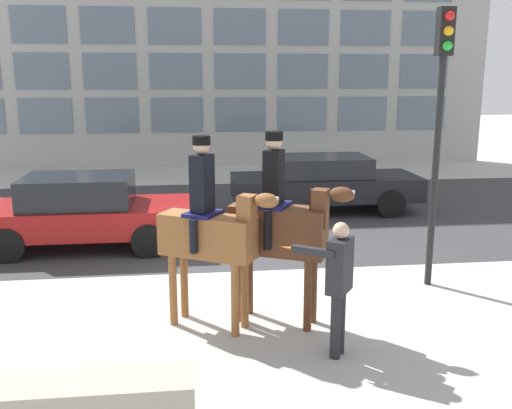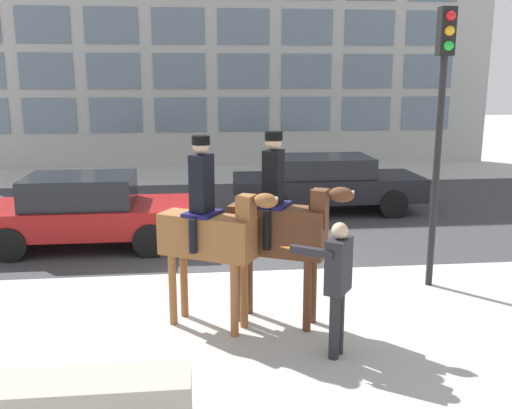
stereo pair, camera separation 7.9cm
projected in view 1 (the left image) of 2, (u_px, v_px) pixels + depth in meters
name	position (u px, v px, depth m)	size (l,w,h in m)	color
ground_plane	(239.00, 281.00, 9.69)	(80.00, 80.00, 0.00)	#B2AFA8
road_surface	(222.00, 215.00, 14.29)	(21.89, 8.50, 0.01)	#38383A
mounted_horse_lead	(210.00, 230.00, 7.67)	(1.62, 1.11, 2.65)	brown
mounted_horse_companion	(280.00, 226.00, 7.80)	(1.67, 1.03, 2.70)	#59331E
pedestrian_bystander	(338.00, 279.00, 6.91)	(0.91, 0.50, 1.72)	#232328
street_car_near_lane	(83.00, 211.00, 11.47)	(4.20, 1.86, 1.48)	maroon
street_car_far_lane	(324.00, 182.00, 14.55)	(4.72, 1.87, 1.43)	black
traffic_light	(440.00, 107.00, 8.92)	(0.24, 0.29, 4.44)	black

